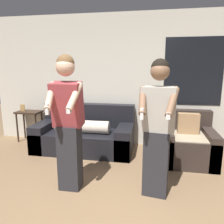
{
  "coord_description": "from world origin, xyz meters",
  "views": [
    {
      "loc": [
        0.4,
        -1.67,
        1.65
      ],
      "look_at": [
        -0.09,
        0.98,
        1.08
      ],
      "focal_mm": 35.0,
      "sensor_mm": 36.0,
      "label": 1
    }
  ],
  "objects_px": {
    "side_table": "(29,117)",
    "person_right": "(157,128)",
    "couch": "(85,135)",
    "person_left": "(68,122)",
    "armchair": "(187,143)"
  },
  "relations": [
    {
      "from": "side_table",
      "to": "person_right",
      "type": "bearing_deg",
      "value": -30.69
    },
    {
      "from": "couch",
      "to": "person_right",
      "type": "height_order",
      "value": "person_right"
    },
    {
      "from": "couch",
      "to": "person_left",
      "type": "relative_size",
      "value": 1.07
    },
    {
      "from": "side_table",
      "to": "person_right",
      "type": "xyz_separation_m",
      "value": [
        2.75,
        -1.63,
        0.34
      ]
    },
    {
      "from": "armchair",
      "to": "couch",
      "type": "bearing_deg",
      "value": 174.51
    },
    {
      "from": "couch",
      "to": "person_left",
      "type": "bearing_deg",
      "value": -80.65
    },
    {
      "from": "couch",
      "to": "side_table",
      "type": "distance_m",
      "value": 1.42
    },
    {
      "from": "couch",
      "to": "person_right",
      "type": "xyz_separation_m",
      "value": [
        1.38,
        -1.37,
        0.6
      ]
    },
    {
      "from": "side_table",
      "to": "person_right",
      "type": "height_order",
      "value": "person_right"
    },
    {
      "from": "armchair",
      "to": "side_table",
      "type": "height_order",
      "value": "armchair"
    },
    {
      "from": "person_right",
      "to": "couch",
      "type": "bearing_deg",
      "value": 135.31
    },
    {
      "from": "person_left",
      "to": "armchair",
      "type": "bearing_deg",
      "value": 36.37
    },
    {
      "from": "couch",
      "to": "side_table",
      "type": "xyz_separation_m",
      "value": [
        -1.37,
        0.27,
        0.25
      ]
    },
    {
      "from": "side_table",
      "to": "person_right",
      "type": "relative_size",
      "value": 0.48
    },
    {
      "from": "armchair",
      "to": "person_right",
      "type": "distance_m",
      "value": 1.43
    }
  ]
}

